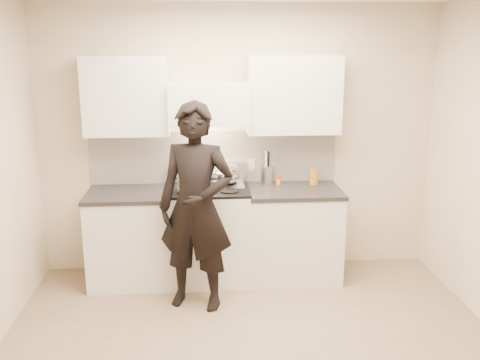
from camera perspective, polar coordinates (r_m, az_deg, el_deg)
name	(u,v)px	position (r m, az deg, el deg)	size (l,w,h in m)	color
ground_plane	(254,355)	(4.30, 1.55, -18.16)	(4.00, 4.00, 0.00)	#866F56
room_shell	(243,140)	(4.05, 0.36, 4.24)	(4.04, 3.54, 2.70)	beige
stove	(211,233)	(5.35, -3.16, -5.70)	(0.76, 0.65, 0.96)	silver
counter_right	(293,233)	(5.43, 5.67, -5.60)	(0.92, 0.67, 0.92)	silver
counter_left	(131,237)	(5.40, -11.50, -5.94)	(0.82, 0.67, 0.92)	silver
wok	(224,174)	(5.28, -1.76, 0.61)	(0.35, 0.42, 0.28)	silver
stock_pot	(189,183)	(5.05, -5.48, -0.34)	(0.32, 0.26, 0.15)	silver
utensil_crock	(267,173)	(5.45, 2.94, 0.73)	(0.13, 0.13, 0.34)	#ABABAB
spice_jar	(278,181)	(5.41, 4.12, -0.06)	(0.04, 0.04, 0.09)	orange
oil_glass	(314,177)	(5.46, 7.89, 0.34)	(0.09, 0.09, 0.16)	#A76B1B
person	(196,207)	(4.68, -4.71, -2.93)	(0.67, 0.44, 1.85)	black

